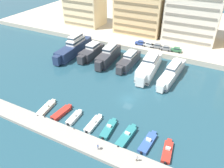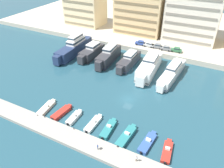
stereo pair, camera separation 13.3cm
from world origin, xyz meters
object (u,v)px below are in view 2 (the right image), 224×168
object	(u,v)px
yacht_charcoal_mid_left	(108,56)
yacht_white_center	(149,66)
motorboat_blue_mid_right	(148,142)
car_blue_far_left	(141,43)
motorboat_teal_center_right	(126,136)
car_grey_center_left	(166,48)
yacht_navy_far_left	(74,47)
car_grey_mid_left	(157,46)
pedestrian_mid_deck	(136,158)
motorboat_white_mid_left	(74,117)
pedestrian_far_side	(98,146)
motorboat_red_right	(167,151)
yacht_white_center_right	(172,73)
motorboat_red_left	(61,112)
motorboat_teal_center	(108,129)
yacht_charcoal_center_left	(129,61)
motorboat_cream_far_left	(46,108)
yacht_charcoal_left	(92,52)
car_green_center	(177,50)
car_silver_left	(149,44)
motorboat_white_center_left	(93,123)

from	to	relation	value
yacht_charcoal_mid_left	yacht_white_center	size ratio (longest dim) A/B	0.85
motorboat_blue_mid_right	car_blue_far_left	world-z (taller)	car_blue_far_left
motorboat_teal_center_right	car_grey_center_left	size ratio (longest dim) A/B	1.92
car_grey_center_left	yacht_navy_far_left	bearing A→B (deg)	-154.54
car_grey_mid_left	pedestrian_mid_deck	bearing A→B (deg)	-76.73
yacht_white_center	motorboat_white_mid_left	distance (m)	32.37
motorboat_teal_center_right	pedestrian_far_side	bearing A→B (deg)	-120.62
yacht_navy_far_left	yacht_white_center	bearing A→B (deg)	-0.72
motorboat_red_right	yacht_white_center_right	bearing A→B (deg)	102.91
motorboat_red_left	motorboat_teal_center	size ratio (longest dim) A/B	0.95
yacht_charcoal_center_left	motorboat_cream_far_left	size ratio (longest dim) A/B	2.17
yacht_charcoal_left	motorboat_cream_far_left	xyz separation A→B (m)	(5.89, -32.48, -1.64)
motorboat_teal_center	car_grey_center_left	bearing A→B (deg)	89.36
car_grey_mid_left	car_green_center	world-z (taller)	same
motorboat_red_right	car_grey_center_left	bearing A→B (deg)	106.28
motorboat_cream_far_left	car_silver_left	size ratio (longest dim) A/B	1.81
yacht_white_center	motorboat_white_center_left	distance (m)	30.94
yacht_charcoal_left	car_grey_mid_left	xyz separation A→B (m)	(21.18, 15.15, 0.87)
motorboat_blue_mid_right	car_grey_mid_left	xyz separation A→B (m)	(-12.71, 46.47, 2.53)
car_green_center	pedestrian_mid_deck	xyz separation A→B (m)	(4.79, -52.43, -1.17)
yacht_navy_far_left	yacht_charcoal_mid_left	xyz separation A→B (m)	(15.10, 0.28, -0.33)
yacht_charcoal_mid_left	motorboat_red_left	xyz separation A→B (m)	(3.17, -31.72, -1.84)
yacht_charcoal_mid_left	motorboat_red_right	distance (m)	44.02
yacht_white_center_right	motorboat_white_center_left	bearing A→B (deg)	-110.00
motorboat_cream_far_left	pedestrian_mid_deck	size ratio (longest dim) A/B	4.67
pedestrian_far_side	yacht_charcoal_center_left	bearing A→B (deg)	104.31
motorboat_teal_center	car_silver_left	world-z (taller)	car_silver_left
yacht_charcoal_left	motorboat_red_right	size ratio (longest dim) A/B	2.20
car_silver_left	car_grey_center_left	distance (m)	7.07
yacht_charcoal_center_left	yacht_white_center	size ratio (longest dim) A/B	0.78
motorboat_white_mid_left	pedestrian_mid_deck	bearing A→B (deg)	-15.45
yacht_charcoal_left	yacht_white_center	xyz separation A→B (m)	(23.53, -1.03, 0.20)
yacht_charcoal_center_left	motorboat_red_left	size ratio (longest dim) A/B	2.35
yacht_navy_far_left	car_silver_left	world-z (taller)	yacht_navy_far_left
yacht_white_center_right	motorboat_teal_center	distance (m)	31.58
yacht_charcoal_mid_left	yacht_charcoal_center_left	xyz separation A→B (m)	(7.89, 0.70, -0.47)
yacht_navy_far_left	yacht_charcoal_mid_left	distance (m)	15.10
yacht_navy_far_left	motorboat_blue_mid_right	bearing A→B (deg)	-36.49
yacht_navy_far_left	motorboat_cream_far_left	world-z (taller)	yacht_navy_far_left
motorboat_blue_mid_right	yacht_navy_far_left	bearing A→B (deg)	143.51
car_blue_far_left	car_grey_center_left	distance (m)	10.68
yacht_white_center	motorboat_red_right	bearing A→B (deg)	-64.20
motorboat_white_mid_left	motorboat_white_center_left	world-z (taller)	motorboat_white_mid_left
car_blue_far_left	car_grey_center_left	xyz separation A→B (m)	(10.68, -0.31, 0.00)
motorboat_white_center_left	car_silver_left	size ratio (longest dim) A/B	1.67
car_grey_mid_left	yacht_charcoal_mid_left	bearing A→B (deg)	-131.42
yacht_white_center	pedestrian_far_side	world-z (taller)	yacht_white_center
yacht_white_center_right	motorboat_teal_center_right	size ratio (longest dim) A/B	2.64
yacht_charcoal_center_left	motorboat_red_right	world-z (taller)	yacht_charcoal_center_left
car_green_center	motorboat_blue_mid_right	bearing A→B (deg)	-83.70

